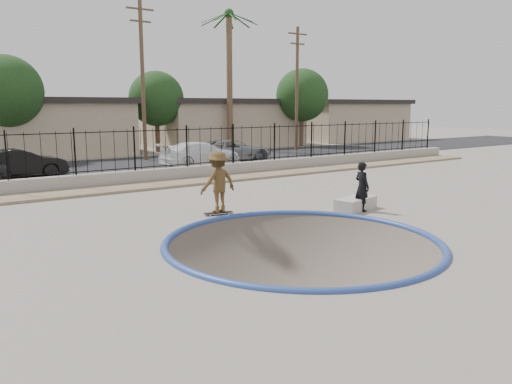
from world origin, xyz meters
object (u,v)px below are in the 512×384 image
object	(u,v)px
videographer	(362,187)
concrete_ledge	(356,204)
skater	(218,185)
skateboard	(218,213)
car_b	(20,163)
car_c	(201,154)
car_d	(232,151)

from	to	relation	value
videographer	concrete_ledge	distance (m)	0.65
skater	skateboard	xyz separation A→B (m)	(-0.00, -0.00, -0.89)
skateboard	car_b	world-z (taller)	car_b
car_c	skater	bearing A→B (deg)	152.41
skater	car_b	bearing A→B (deg)	-77.37
concrete_ledge	car_c	distance (m)	13.15
skateboard	car_c	size ratio (longest dim) A/B	0.20
car_b	concrete_ledge	bearing A→B (deg)	-154.48
concrete_ledge	car_d	xyz separation A→B (m)	(3.81, 13.93, 0.51)
skateboard	videographer	distance (m)	4.70
skateboard	concrete_ledge	size ratio (longest dim) A/B	0.58
skateboard	car_b	distance (m)	12.61
skateboard	car_b	size ratio (longest dim) A/B	0.23
videographer	concrete_ledge	bearing A→B (deg)	3.96
skater	videographer	size ratio (longest dim) A/B	1.19
skater	car_d	size ratio (longest dim) A/B	0.39
skateboard	car_d	bearing A→B (deg)	69.35
skateboard	concrete_ledge	bearing A→B (deg)	-11.78
car_b	skater	bearing A→B (deg)	-166.78
skateboard	concrete_ledge	distance (m)	4.54
skateboard	car_d	distance (m)	14.44
skater	car_d	xyz separation A→B (m)	(7.94, 12.05, -0.24)
car_c	skateboard	bearing A→B (deg)	152.41
skateboard	videographer	xyz separation A→B (m)	(4.13, -2.13, 0.74)
videographer	car_d	world-z (taller)	videographer
videographer	car_b	xyz separation A→B (m)	(-7.80, 14.18, -0.09)
skater	car_c	world-z (taller)	skater
car_b	car_d	xyz separation A→B (m)	(11.61, 0.00, 0.01)
car_c	car_d	size ratio (longest dim) A/B	0.96
car_b	videographer	bearing A→B (deg)	-154.91
concrete_ledge	car_d	distance (m)	14.45
videographer	skater	bearing A→B (deg)	66.67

